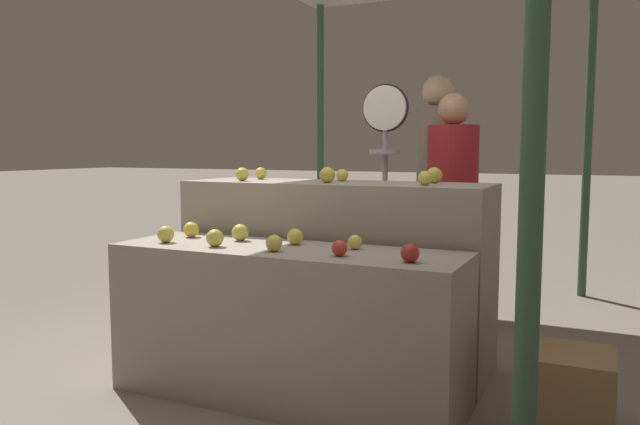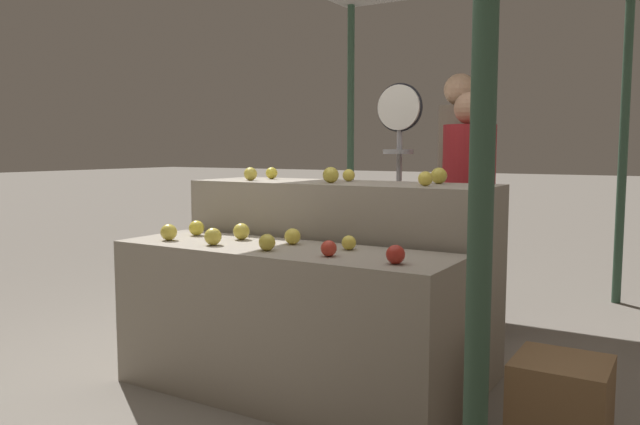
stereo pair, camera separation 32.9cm
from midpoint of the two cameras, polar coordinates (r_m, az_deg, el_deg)
The scene contains 22 objects.
ground_plane at distance 3.28m, azimuth -0.52°, elevation -16.57°, with size 60.00×60.00×0.00m, color gray.
display_counter_front at distance 3.16m, azimuth -0.53°, elevation -10.13°, with size 1.77×0.55×0.77m, color gray.
display_counter_back at distance 3.63m, azimuth 4.45°, elevation -5.62°, with size 1.77×0.55×1.06m, color gray.
apple_front_0 at distance 3.37m, azimuth -10.98°, elevation -1.80°, with size 0.09×0.09×0.09m, color gold.
apple_front_1 at distance 3.17m, azimuth -6.85°, elevation -2.22°, with size 0.09×0.09×0.09m, color gold.
apple_front_2 at distance 2.97m, azimuth -1.76°, elevation -2.77°, with size 0.08×0.08×0.08m, color gold.
apple_front_3 at distance 2.82m, azimuth 4.15°, elevation -3.31°, with size 0.07×0.07×0.07m, color red.
apple_front_4 at distance 2.67m, azimuth 10.45°, elevation -3.83°, with size 0.08×0.08×0.08m, color #AD281E.
apple_front_5 at distance 3.53m, azimuth -8.63°, elevation -1.42°, with size 0.09×0.09×0.09m, color gold.
apple_front_6 at distance 3.34m, azimuth -4.42°, elevation -1.75°, with size 0.09×0.09×0.09m, color gold.
apple_front_7 at distance 3.17m, azimuth 0.44°, elevation -2.22°, with size 0.08×0.08×0.08m, color yellow.
apple_front_8 at distance 3.01m, azimuth 5.79°, elevation -2.78°, with size 0.07×0.07×0.07m, color yellow.
apple_back_0 at distance 3.74m, azimuth -3.88°, elevation 3.53°, with size 0.08×0.08×0.08m, color gold.
apple_back_1 at distance 3.47m, azimuth 3.72°, elevation 3.43°, with size 0.09×0.09×0.09m, color gold.
apple_back_2 at distance 3.25m, azimuth 12.50°, elevation 3.03°, with size 0.08×0.08×0.08m, color yellow.
apple_back_3 at distance 3.94m, azimuth -2.07°, elevation 3.61°, with size 0.07×0.07×0.07m, color gold.
apple_back_4 at distance 3.66m, azimuth 5.19°, elevation 3.41°, with size 0.07×0.07×0.07m, color yellow.
apple_back_5 at distance 3.47m, azimuth 13.52°, elevation 3.28°, with size 0.09×0.09×0.09m, color gold.
produce_scale at distance 4.17m, azimuth 9.48°, elevation 5.61°, with size 0.32×0.20×1.68m.
person_vendor_at_scale at distance 4.25m, azimuth 15.58°, elevation 1.37°, with size 0.37×0.37×1.62m.
person_customer_left at distance 4.83m, azimuth 14.45°, elevation 3.54°, with size 0.41×0.41×1.81m.
wooden_crate_side at distance 2.96m, azimuth 24.28°, elevation -15.72°, with size 0.38×0.38×0.38m, color olive.
Camera 2 is at (1.73, -2.51, 1.25)m, focal length 35.00 mm.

